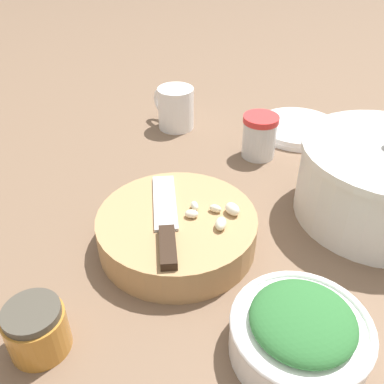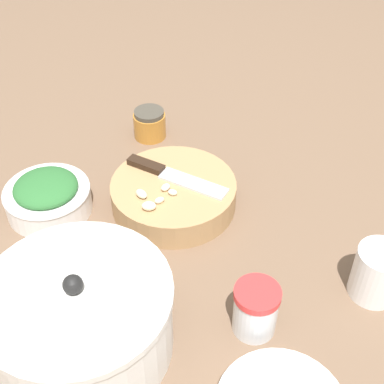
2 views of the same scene
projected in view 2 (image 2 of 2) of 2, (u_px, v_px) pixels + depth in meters
name	position (u px, v px, depth m)	size (l,w,h in m)	color
ground_plane	(188.00, 239.00, 0.97)	(5.00, 5.00, 0.00)	brown
cutting_board	(174.00, 194.00, 1.02)	(0.24, 0.24, 0.05)	tan
chef_knife	(170.00, 174.00, 1.02)	(0.20, 0.11, 0.01)	black
garlic_cloves	(153.00, 198.00, 0.96)	(0.06, 0.08, 0.02)	beige
herb_bowl	(48.00, 196.00, 1.01)	(0.16, 0.16, 0.07)	white
spice_jar	(256.00, 309.00, 0.80)	(0.07, 0.07, 0.09)	silver
coffee_mug	(379.00, 273.00, 0.85)	(0.08, 0.11, 0.09)	white
honey_jar	(150.00, 124.00, 1.19)	(0.07, 0.07, 0.07)	#BC7A2D
stock_pot	(81.00, 319.00, 0.76)	(0.27, 0.27, 0.16)	silver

